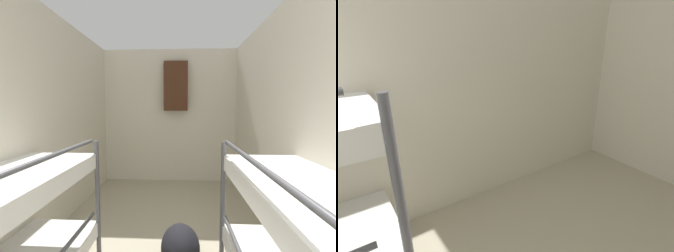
# 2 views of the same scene
# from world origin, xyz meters

# --- Properties ---
(wall_left) EXTENTS (0.06, 4.79, 2.51)m
(wall_left) POSITION_xyz_m (-1.28, 2.33, 1.26)
(wall_left) COLOR beige
(wall_left) RESTS_ON ground_plane
(wall_right) EXTENTS (0.06, 4.79, 2.51)m
(wall_right) POSITION_xyz_m (1.28, 2.33, 1.26)
(wall_right) COLOR beige
(wall_right) RESTS_ON ground_plane
(wall_back) EXTENTS (2.62, 0.06, 2.51)m
(wall_back) POSITION_xyz_m (0.00, 4.70, 1.26)
(wall_back) COLOR beige
(wall_back) RESTS_ON ground_plane
(duffel_bag) EXTENTS (0.35, 0.51, 0.35)m
(duffel_bag) POSITION_xyz_m (0.20, 2.30, 0.17)
(duffel_bag) COLOR black
(duffel_bag) RESTS_ON ground_plane
(hanging_coat) EXTENTS (0.44, 0.12, 0.90)m
(hanging_coat) POSITION_xyz_m (0.12, 4.55, 1.81)
(hanging_coat) COLOR #472819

